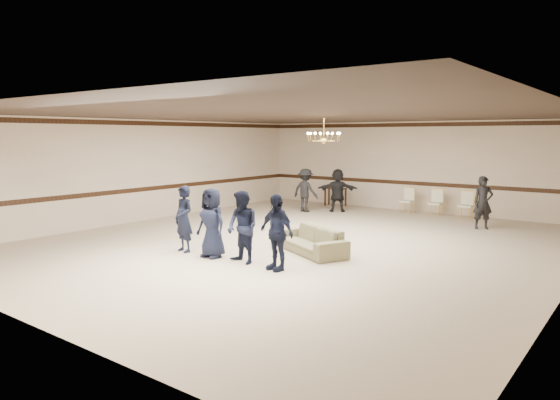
{
  "coord_description": "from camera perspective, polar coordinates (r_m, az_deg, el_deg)",
  "views": [
    {
      "loc": [
        7.19,
        -10.45,
        2.69
      ],
      "look_at": [
        -0.31,
        -0.5,
        1.12
      ],
      "focal_mm": 32.72,
      "sensor_mm": 36.0,
      "label": 1
    }
  ],
  "objects": [
    {
      "name": "adult_right",
      "position": [
        15.86,
        21.75,
        -0.28
      ],
      "size": [
        0.67,
        0.63,
        1.54
      ],
      "primitive_type": "imported",
      "rotation": [
        0.0,
        0.0,
        0.62
      ],
      "color": "black",
      "rests_on": "floor"
    },
    {
      "name": "banquet_chair_right",
      "position": [
        17.54,
        20.02,
        -0.6
      ],
      "size": [
        0.46,
        0.46,
        0.89
      ],
      "primitive_type": null,
      "rotation": [
        0.0,
        0.0,
        0.06
      ],
      "color": "beige",
      "rests_on": "floor"
    },
    {
      "name": "crown_molding",
      "position": [
        18.86,
        14.75,
        8.14
      ],
      "size": [
        12.0,
        0.02,
        0.14
      ],
      "primitive_type": "cube",
      "color": "black",
      "rests_on": "wall_back"
    },
    {
      "name": "boy_d",
      "position": [
        10.22,
        -0.42,
        -3.61
      ],
      "size": [
        0.96,
        0.54,
        1.55
      ],
      "primitive_type": "imported",
      "rotation": [
        0.0,
        0.0,
        -0.19
      ],
      "color": "black",
      "rests_on": "floor"
    },
    {
      "name": "room",
      "position": [
        12.73,
        2.48,
        2.28
      ],
      "size": [
        12.01,
        14.01,
        3.21
      ],
      "color": "#B7A88D",
      "rests_on": "ground"
    },
    {
      "name": "banquet_chair_mid",
      "position": [
        17.86,
        16.96,
        -0.34
      ],
      "size": [
        0.44,
        0.44,
        0.89
      ],
      "primitive_type": null,
      "rotation": [
        0.0,
        0.0,
        0.03
      ],
      "color": "beige",
      "rests_on": "floor"
    },
    {
      "name": "adult_left",
      "position": [
        18.1,
        2.86,
        1.09
      ],
      "size": [
        1.01,
        0.6,
        1.54
      ],
      "primitive_type": "imported",
      "rotation": [
        0.0,
        0.0,
        3.11
      ],
      "color": "black",
      "rests_on": "floor"
    },
    {
      "name": "settee",
      "position": [
        11.82,
        3.46,
        -4.47
      ],
      "size": [
        2.22,
        1.65,
        0.61
      ],
      "primitive_type": "imported",
      "rotation": [
        0.0,
        0.0,
        -0.46
      ],
      "color": "#7F7A55",
      "rests_on": "floor"
    },
    {
      "name": "chair_rail",
      "position": [
        18.93,
        14.55,
        1.84
      ],
      "size": [
        12.0,
        0.02,
        0.14
      ],
      "primitive_type": "cube",
      "color": "black",
      "rests_on": "wall_back"
    },
    {
      "name": "adult_mid",
      "position": [
        18.21,
        6.45,
        1.09
      ],
      "size": [
        1.45,
        1.13,
        1.54
      ],
      "primitive_type": "imported",
      "rotation": [
        0.0,
        0.0,
        3.69
      ],
      "color": "black",
      "rests_on": "floor"
    },
    {
      "name": "console_table",
      "position": [
        19.75,
        6.2,
        0.36
      ],
      "size": [
        0.85,
        0.36,
        0.71
      ],
      "primitive_type": "cube",
      "rotation": [
        0.0,
        0.0,
        -0.01
      ],
      "color": "#361C12",
      "rests_on": "floor"
    },
    {
      "name": "boy_a",
      "position": [
        12.02,
        -10.7,
        -2.1
      ],
      "size": [
        0.62,
        0.46,
        1.55
      ],
      "primitive_type": "imported",
      "rotation": [
        0.0,
        0.0,
        -0.16
      ],
      "color": "black",
      "rests_on": "floor"
    },
    {
      "name": "boy_b",
      "position": [
        11.38,
        -7.64,
        -2.56
      ],
      "size": [
        0.77,
        0.51,
        1.55
      ],
      "primitive_type": "imported",
      "rotation": [
        0.0,
        0.0,
        -0.03
      ],
      "color": "black",
      "rests_on": "floor"
    },
    {
      "name": "banquet_chair_left",
      "position": [
        18.22,
        14.01,
        -0.1
      ],
      "size": [
        0.46,
        0.46,
        0.89
      ],
      "primitive_type": null,
      "rotation": [
        0.0,
        0.0,
        -0.06
      ],
      "color": "beige",
      "rests_on": "floor"
    },
    {
      "name": "boy_c",
      "position": [
        10.78,
        -4.22,
        -3.06
      ],
      "size": [
        0.85,
        0.72,
        1.55
      ],
      "primitive_type": "imported",
      "rotation": [
        0.0,
        0.0,
        -0.19
      ],
      "color": "black",
      "rests_on": "floor"
    },
    {
      "name": "chandelier",
      "position": [
        13.52,
        4.93,
        7.95
      ],
      "size": [
        0.94,
        0.94,
        0.89
      ],
      "primitive_type": null,
      "color": "#B28B39",
      "rests_on": "ceiling"
    }
  ]
}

